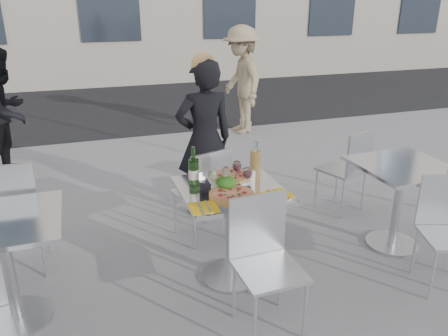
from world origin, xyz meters
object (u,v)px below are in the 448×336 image
object	(u,v)px
side_chair_rfar	(350,164)
sugar_shaker	(251,175)
wineglass_white_a	(213,176)
napkin_left	(204,207)
carafe	(255,164)
napkin_right	(278,194)
wineglass_red_a	(248,174)
salad_plate	(226,183)
pizza_near	(232,194)
wineglass_white_b	(226,173)
pedestrian_a	(5,112)
wineglass_red_b	(237,167)
wine_bottle	(194,171)
pedestrian_b	(242,80)
chair_near	(264,252)
woman_diner	(204,140)
chair_far	(205,188)
main_table	(231,215)
pizza_far	(230,177)
side_chair_lfar	(10,210)
side_table_right	(400,188)
side_table_left	(5,250)

from	to	relation	value
side_chair_rfar	sugar_shaker	size ratio (longest dim) A/B	7.99
wineglass_white_a	napkin_left	xyz separation A→B (m)	(-0.14, -0.25, -0.11)
carafe	napkin_right	distance (m)	0.34
wineglass_white_a	wineglass_red_a	bearing A→B (deg)	-9.03
salad_plate	sugar_shaker	bearing A→B (deg)	13.85
pizza_near	wineglass_white_b	xyz separation A→B (m)	(0.01, 0.15, 0.10)
pedestrian_a	wineglass_red_b	size ratio (longest dim) A/B	9.71
sugar_shaker	wine_bottle	bearing A→B (deg)	170.96
wineglass_white_b	pedestrian_a	bearing A→B (deg)	120.93
pedestrian_b	wine_bottle	bearing A→B (deg)	-27.59
carafe	wineglass_red_a	bearing A→B (deg)	-129.96
chair_near	woman_diner	world-z (taller)	woman_diner
pizza_near	napkin_right	world-z (taller)	pizza_near
chair_far	pizza_near	distance (m)	0.77
main_table	carafe	bearing A→B (deg)	25.30
pizza_far	chair_near	bearing A→B (deg)	-91.42
pizza_far	wineglass_white_a	size ratio (longest dim) A/B	2.09
carafe	wineglass_red_a	distance (m)	0.18
sugar_shaker	wineglass_red_a	xyz separation A→B (m)	(-0.07, -0.10, 0.06)
side_chair_lfar	side_table_right	bearing A→B (deg)	171.17
carafe	wineglass_white_b	world-z (taller)	carafe
side_table_left	wineglass_red_a	bearing A→B (deg)	-1.11
side_chair_rfar	wineglass_red_b	xyz separation A→B (m)	(-1.39, -0.57, 0.35)
woman_diner	sugar_shaker	distance (m)	1.08
wineglass_white_a	napkin_right	xyz separation A→B (m)	(0.40, -0.22, -0.11)
sugar_shaker	pizza_near	bearing A→B (deg)	-139.17
wine_bottle	wineglass_white_a	bearing A→B (deg)	-50.59
side_table_left	woman_diner	distance (m)	2.02
napkin_right	carafe	bearing A→B (deg)	85.76
main_table	sugar_shaker	world-z (taller)	sugar_shaker
main_table	napkin_right	xyz separation A→B (m)	(0.27, -0.21, 0.21)
salad_plate	wineglass_white_a	world-z (taller)	wineglass_white_a
main_table	napkin_left	world-z (taller)	napkin_left
chair_far	sugar_shaker	distance (m)	0.64
side_chair_rfar	pedestrian_a	distance (m)	4.00
chair_near	napkin_right	size ratio (longest dim) A/B	4.11
side_chair_rfar	side_table_left	bearing A→B (deg)	-6.18
carafe	wineglass_red_a	size ratio (longest dim) A/B	1.84
pedestrian_a	salad_plate	size ratio (longest dim) A/B	6.95
chair_far	wineglass_white_a	bearing A→B (deg)	61.94
wine_bottle	carafe	xyz separation A→B (m)	(0.47, -0.02, 0.00)
main_table	carafe	world-z (taller)	carafe
salad_plate	carafe	world-z (taller)	carafe
salad_plate	napkin_left	distance (m)	0.35
side_table_right	salad_plate	world-z (taller)	salad_plate
side_table_left	side_chair_rfar	world-z (taller)	side_chair_rfar
wine_bottle	napkin_right	world-z (taller)	wine_bottle
pizza_near	wineglass_red_a	world-z (taller)	wineglass_red_a
pizza_near	sugar_shaker	bearing A→B (deg)	40.83
chair_near	napkin_left	size ratio (longest dim) A/B	4.33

